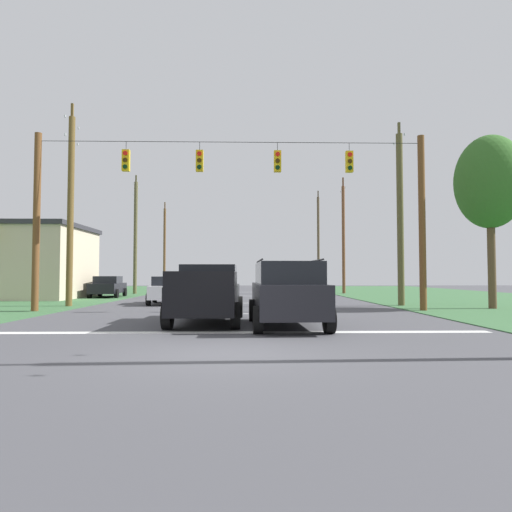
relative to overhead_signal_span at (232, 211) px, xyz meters
The scene contains 19 objects.
ground_plane 11.45m from the overhead_signal_span, 88.96° to the right, with size 120.00×120.00×0.00m, color #47474C.
stop_bar_stripe 8.50m from the overhead_signal_span, 88.49° to the right, with size 14.50×0.45×0.01m, color white.
lane_dash_0 4.62m from the overhead_signal_span, 81.24° to the right, with size 0.15×2.50×0.01m, color white.
lane_dash_1 7.33m from the overhead_signal_span, 88.12° to the left, with size 0.15×2.50×0.01m, color white.
lane_dash_2 15.13m from the overhead_signal_span, 89.24° to the left, with size 0.15×2.50×0.01m, color white.
lane_dash_3 22.82m from the overhead_signal_span, 89.51° to the left, with size 0.15×2.50×0.01m, color white.
overhead_signal_span is the anchor object (origin of this frame).
pickup_truck 5.81m from the overhead_signal_span, 98.45° to the right, with size 2.33×5.42×1.95m.
suv_black 7.09m from the overhead_signal_span, 72.57° to the right, with size 2.32×4.85×2.05m.
distant_car_crossing_white 7.38m from the overhead_signal_span, 125.36° to the left, with size 2.31×4.44×1.52m.
distant_car_oncoming 16.03m from the overhead_signal_span, 126.50° to the left, with size 2.25×4.41×1.52m.
utility_pole_mid_right 9.27m from the overhead_signal_span, 20.90° to the left, with size 0.34×1.70×9.64m.
utility_pole_far_right 20.67m from the overhead_signal_span, 64.10° to the left, with size 0.27×1.95×10.07m.
utility_pole_near_left 32.99m from the overhead_signal_span, 74.19° to the left, with size 0.29×1.90×11.42m.
utility_pole_far_left 8.97m from the overhead_signal_span, 159.31° to the left, with size 0.32×1.84×10.45m.
utility_pole_distant_right 20.36m from the overhead_signal_span, 115.64° to the left, with size 0.30×1.79×10.14m.
utility_pole_distant_left 32.71m from the overhead_signal_span, 105.49° to the left, with size 0.28×1.93×9.99m.
tree_roadside_right 12.32m from the overhead_signal_span, ahead, with size 3.20×3.20×8.24m.
roadside_store 19.49m from the overhead_signal_span, 145.18° to the left, with size 10.86×8.41×5.00m.
Camera 1 is at (0.42, -9.18, 1.59)m, focal length 31.37 mm.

